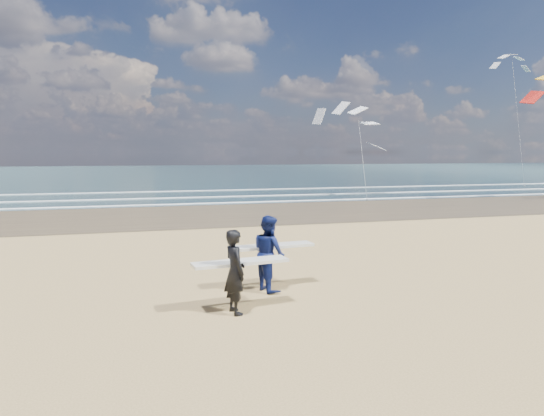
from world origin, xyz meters
name	(u,v)px	position (x,y,z in m)	size (l,w,h in m)	color
wet_sand_strip	(464,204)	(20.00, 18.00, 0.01)	(220.00, 12.00, 0.01)	#4C3D28
ocean	(264,172)	(20.00, 72.00, 0.01)	(220.00, 100.00, 0.02)	#182F36
foam_breakers	(390,192)	(20.00, 28.10, 0.05)	(220.00, 11.70, 0.05)	white
surfer_near	(236,271)	(0.53, 0.02, 0.96)	(2.25, 1.12, 1.88)	black
surfer_far	(269,253)	(1.71, 1.54, 0.98)	(2.24, 1.27, 1.95)	#0E1952
kite_1	(360,136)	(15.58, 25.09, 4.83)	(6.69, 4.84, 8.21)	slate
kite_5	(517,111)	(38.23, 33.78, 7.92)	(4.87, 4.64, 15.23)	slate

